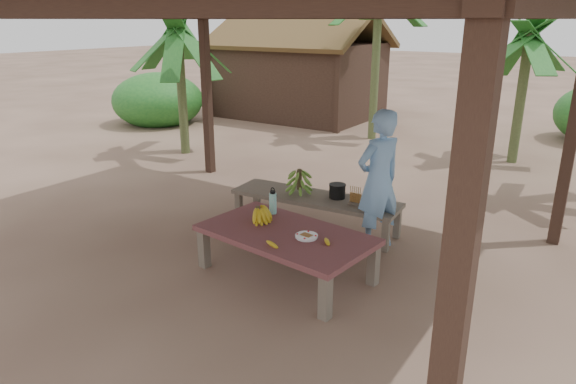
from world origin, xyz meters
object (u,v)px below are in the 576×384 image
Objects in this scene: work_table at (286,238)px; cooking_pot at (337,191)px; bench at (315,200)px; ripe_banana_bunch at (258,213)px; woman at (378,181)px; plate at (306,236)px; water_flask at (273,203)px.

cooking_pot reaches higher than work_table.
ripe_banana_bunch is (-0.03, -1.19, 0.20)m from bench.
work_table is 1.39m from cooking_pot.
woman is at bearing -16.00° from cooking_pot.
ripe_banana_bunch is at bearing 171.76° from plate.
cooking_pot is at bearing 101.85° from work_table.
water_flask reaches higher than cooking_pot.
bench is 0.99m from woman.
woman is (0.49, 1.20, 0.40)m from work_table.
bench is at bearing -70.39° from woman.
work_table is 1.34m from bench.
plate is at bearing 3.23° from work_table.
plate is 1.13× the size of cooking_pot.
water_flask reaches higher than work_table.
work_table is at bearing -84.34° from cooking_pot.
work_table is 8.17× the size of plate.
work_table is 0.60m from water_flask.
cooking_pot reaches higher than bench.
bench is at bearing 88.57° from ripe_banana_bunch.
plate is 0.14× the size of woman.
cooking_pot is (0.26, 0.10, 0.14)m from bench.
work_table is 0.47m from ripe_banana_bunch.
woman is (0.92, 1.12, 0.24)m from ripe_banana_bunch.
water_flask is (0.00, 0.28, 0.04)m from ripe_banana_bunch.
woman reaches higher than plate.
plate is at bearing -29.25° from water_flask.
bench is 1.46m from plate.
water_flask is at bearing 145.06° from work_table.
cooking_pot is (-0.40, 1.39, 0.02)m from plate.
water_flask reaches higher than ripe_banana_bunch.
ripe_banana_bunch is 0.99× the size of water_flask.
ripe_banana_bunch reaches higher than cooking_pot.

